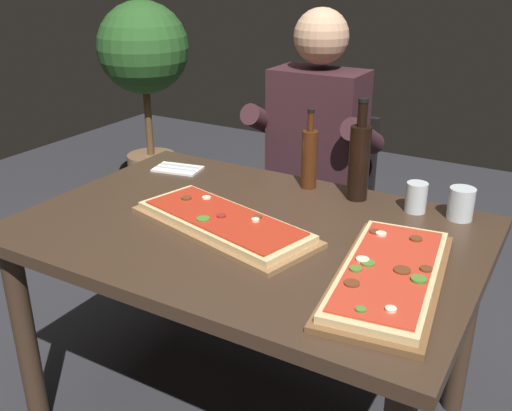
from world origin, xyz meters
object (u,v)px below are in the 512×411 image
tumbler_near_camera (461,204)px  tumbler_far_side (416,199)px  dining_table (248,253)px  pizza_rectangular_front (223,223)px  oil_bottle_amber (309,157)px  seated_diner (312,155)px  pizza_rectangular_left (389,275)px  wine_bottle_dark (359,160)px  diner_chair (321,202)px  potted_plant_corner (145,71)px

tumbler_near_camera → tumbler_far_side: (-0.14, -0.01, -0.01)m
dining_table → pizza_rectangular_front: pizza_rectangular_front is taller
dining_table → tumbler_near_camera: 0.69m
oil_bottle_amber → seated_diner: bearing=113.1°
pizza_rectangular_left → wine_bottle_dark: size_ratio=1.79×
wine_bottle_dark → oil_bottle_amber: wine_bottle_dark is taller
oil_bottle_amber → diner_chair: bearing=107.5°
pizza_rectangular_front → tumbler_near_camera: (0.61, 0.44, 0.03)m
pizza_rectangular_left → seated_diner: bearing=126.0°
pizza_rectangular_front → wine_bottle_dark: (0.26, 0.44, 0.12)m
dining_table → pizza_rectangular_left: 0.51m
dining_table → wine_bottle_dark: size_ratio=4.03×
dining_table → seated_diner: seated_diner is taller
dining_table → wine_bottle_dark: bearing=61.3°
pizza_rectangular_left → dining_table: bearing=167.5°
pizza_rectangular_front → diner_chair: diner_chair is taller
pizza_rectangular_front → diner_chair: (-0.07, 0.91, -0.27)m
pizza_rectangular_left → potted_plant_corner: bearing=144.3°
dining_table → seated_diner: (-0.13, 0.74, 0.10)m
diner_chair → seated_diner: 0.28m
dining_table → oil_bottle_amber: oil_bottle_amber is taller
dining_table → pizza_rectangular_left: (0.48, -0.11, 0.12)m
pizza_rectangular_left → potted_plant_corner: potted_plant_corner is taller
pizza_rectangular_front → seated_diner: size_ratio=0.49×
dining_table → pizza_rectangular_left: size_ratio=2.25×
pizza_rectangular_front → tumbler_far_side: 0.63m
wine_bottle_dark → seated_diner: 0.51m
tumbler_far_side → seated_diner: (-0.54, 0.36, -0.04)m
pizza_rectangular_left → tumbler_near_camera: 0.50m
pizza_rectangular_left → tumbler_far_side: size_ratio=6.30×
pizza_rectangular_front → oil_bottle_amber: 0.47m
diner_chair → wine_bottle_dark: bearing=-54.8°
tumbler_near_camera → seated_diner: (-0.68, 0.35, -0.05)m
tumbler_near_camera → potted_plant_corner: size_ratio=0.08×
dining_table → seated_diner: bearing=99.8°
potted_plant_corner → diner_chair: bearing=-19.0°
oil_bottle_amber → potted_plant_corner: 1.81m
oil_bottle_amber → tumbler_near_camera: size_ratio=2.78×
seated_diner → potted_plant_corner: (-1.40, 0.60, 0.13)m
pizza_rectangular_front → wine_bottle_dark: bearing=58.9°
dining_table → oil_bottle_amber: 0.45m
dining_table → tumbler_far_side: size_ratio=14.19×
tumbler_far_side → potted_plant_corner: size_ratio=0.08×
dining_table → wine_bottle_dark: wine_bottle_dark is taller
oil_bottle_amber → tumbler_near_camera: oil_bottle_amber is taller
tumbler_far_side → diner_chair: diner_chair is taller
wine_bottle_dark → diner_chair: 0.70m
pizza_rectangular_left → diner_chair: 1.17m
potted_plant_corner → seated_diner: bearing=-23.3°
pizza_rectangular_front → seated_diner: seated_diner is taller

